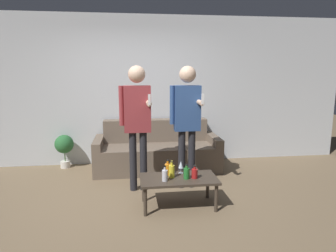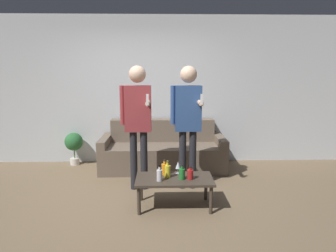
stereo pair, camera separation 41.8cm
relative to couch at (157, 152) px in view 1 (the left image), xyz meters
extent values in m
plane|color=#756047|center=(-0.37, -1.49, -0.30)|extent=(16.00, 16.00, 0.00)
cube|color=silver|center=(-0.37, 0.45, 1.05)|extent=(8.00, 0.06, 2.70)
cube|color=#6B5B4C|center=(0.00, -0.17, -0.08)|extent=(1.87, 0.60, 0.44)
cube|color=#6B5B4C|center=(0.00, 0.25, 0.12)|extent=(1.87, 0.23, 0.84)
cube|color=#6B5B4C|center=(-1.00, -0.05, -0.01)|extent=(0.14, 0.84, 0.58)
cube|color=#6B5B4C|center=(1.00, -0.05, -0.01)|extent=(0.14, 0.84, 0.58)
cube|color=#3D3328|center=(0.13, -1.56, 0.07)|extent=(0.97, 0.51, 0.03)
cylinder|color=#3D3328|center=(-0.30, -1.76, -0.13)|extent=(0.04, 0.04, 0.35)
cylinder|color=#3D3328|center=(0.57, -1.76, -0.13)|extent=(0.04, 0.04, 0.35)
cylinder|color=#3D3328|center=(-0.30, -1.35, -0.13)|extent=(0.04, 0.04, 0.35)
cylinder|color=#3D3328|center=(0.57, -1.35, -0.13)|extent=(0.04, 0.04, 0.35)
cylinder|color=orange|center=(0.01, -1.42, 0.15)|extent=(0.08, 0.08, 0.14)
cylinder|color=orange|center=(0.01, -1.42, 0.25)|extent=(0.03, 0.03, 0.05)
cylinder|color=black|center=(0.01, -1.42, 0.27)|extent=(0.03, 0.03, 0.01)
cylinder|color=#23752D|center=(0.22, -1.60, 0.15)|extent=(0.08, 0.08, 0.13)
cylinder|color=#23752D|center=(0.22, -1.60, 0.24)|extent=(0.03, 0.03, 0.05)
cylinder|color=black|center=(0.22, -1.60, 0.26)|extent=(0.03, 0.03, 0.01)
cylinder|color=yellow|center=(0.05, -1.53, 0.16)|extent=(0.07, 0.07, 0.16)
cylinder|color=yellow|center=(0.05, -1.53, 0.27)|extent=(0.03, 0.03, 0.06)
cylinder|color=black|center=(0.05, -1.53, 0.29)|extent=(0.03, 0.03, 0.01)
cylinder|color=#B21E1E|center=(0.33, -1.60, 0.14)|extent=(0.08, 0.08, 0.12)
cylinder|color=#B21E1E|center=(0.33, -1.60, 0.22)|extent=(0.03, 0.03, 0.05)
cylinder|color=black|center=(0.33, -1.60, 0.24)|extent=(0.03, 0.03, 0.01)
cylinder|color=silver|center=(-0.05, -1.65, 0.15)|extent=(0.07, 0.07, 0.14)
cylinder|color=silver|center=(-0.05, -1.65, 0.25)|extent=(0.03, 0.03, 0.05)
cylinder|color=black|center=(-0.05, -1.65, 0.27)|extent=(0.03, 0.03, 0.01)
cylinder|color=silver|center=(0.19, -1.40, 0.08)|extent=(0.06, 0.06, 0.01)
cylinder|color=silver|center=(0.19, -1.40, 0.12)|extent=(0.01, 0.01, 0.07)
cone|color=silver|center=(0.19, -1.40, 0.20)|extent=(0.07, 0.07, 0.09)
cylinder|color=#232328|center=(-0.43, -0.94, 0.13)|extent=(0.10, 0.10, 0.86)
cylinder|color=#232328|center=(-0.28, -0.94, 0.13)|extent=(0.10, 0.10, 0.86)
cube|color=#933338|center=(-0.36, -0.94, 0.88)|extent=(0.37, 0.16, 0.65)
sphere|color=beige|center=(-0.36, -0.94, 1.36)|extent=(0.24, 0.24, 0.24)
cylinder|color=#933338|center=(-0.57, -0.94, 0.93)|extent=(0.07, 0.07, 0.55)
cylinder|color=beige|center=(-0.21, -1.08, 0.98)|extent=(0.07, 0.27, 0.07)
cube|color=white|center=(-0.21, -1.25, 1.04)|extent=(0.03, 0.03, 0.14)
cylinder|color=#232328|center=(0.28, -0.92, 0.13)|extent=(0.10, 0.10, 0.86)
cylinder|color=#232328|center=(0.43, -0.92, 0.13)|extent=(0.10, 0.10, 0.86)
cube|color=#2D4C84|center=(0.36, -0.92, 0.88)|extent=(0.37, 0.16, 0.65)
sphere|color=beige|center=(0.36, -0.92, 1.36)|extent=(0.24, 0.24, 0.24)
cylinder|color=#2D4C84|center=(0.14, -0.92, 0.93)|extent=(0.07, 0.07, 0.55)
cylinder|color=beige|center=(0.50, -1.06, 0.98)|extent=(0.07, 0.27, 0.07)
cube|color=white|center=(0.50, -1.22, 1.04)|extent=(0.03, 0.03, 0.14)
cylinder|color=silver|center=(-1.63, 0.25, -0.24)|extent=(0.17, 0.17, 0.12)
cylinder|color=#476B38|center=(-1.63, 0.25, -0.08)|extent=(0.02, 0.02, 0.20)
sphere|color=#286633|center=(-1.63, 0.25, 0.13)|extent=(0.33, 0.33, 0.33)
camera|label=1|loc=(-0.46, -5.10, 1.41)|focal=32.00mm
camera|label=2|loc=(-0.04, -5.13, 1.41)|focal=32.00mm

